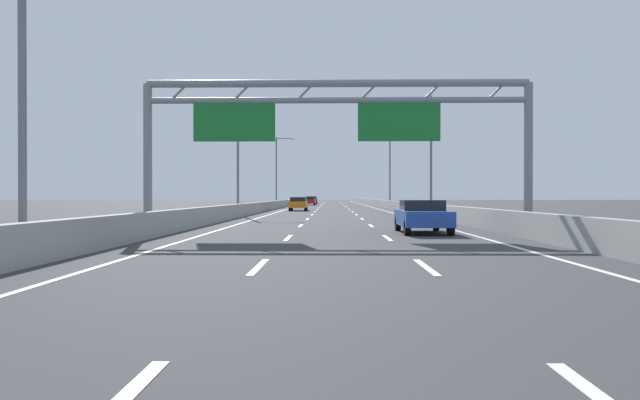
{
  "coord_description": "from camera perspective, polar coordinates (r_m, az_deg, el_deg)",
  "views": [
    {
      "loc": [
        -0.23,
        -0.54,
        1.53
      ],
      "look_at": [
        -1.41,
        62.85,
        1.1
      ],
      "focal_mm": 34.07,
      "sensor_mm": 36.0,
      "label": 1
    }
  ],
  "objects": [
    {
      "name": "lane_dash_left_17",
      "position": [
        157.05,
        0.49,
        -0.17
      ],
      "size": [
        0.16,
        3.0,
        0.01
      ],
      "primitive_type": "cube",
      "color": "white",
      "rests_on": "ground_plane"
    },
    {
      "name": "lane_dash_right_8",
      "position": [
        76.08,
        2.6,
        -0.76
      ],
      "size": [
        0.16,
        3.0,
        0.01
      ],
      "primitive_type": "cube",
      "color": "white",
      "rests_on": "ground_plane"
    },
    {
      "name": "streetlamp_left_far",
      "position": [
        82.58,
        -3.97,
        3.07
      ],
      "size": [
        2.58,
        0.28,
        9.5
      ],
      "color": "slate",
      "rests_on": "ground_plane"
    },
    {
      "name": "lane_dash_left_7",
      "position": [
        67.07,
        -0.27,
        -0.91
      ],
      "size": [
        0.16,
        3.0,
        0.01
      ],
      "primitive_type": "cube",
      "color": "white",
      "rests_on": "ground_plane"
    },
    {
      "name": "lane_dash_left_12",
      "position": [
        112.06,
        0.26,
        -0.39
      ],
      "size": [
        0.16,
        3.0,
        0.01
      ],
      "primitive_type": "cube",
      "color": "white",
      "rests_on": "ground_plane"
    },
    {
      "name": "lane_dash_left_5",
      "position": [
        49.09,
        -0.76,
        -1.39
      ],
      "size": [
        0.16,
        3.0,
        0.01
      ],
      "primitive_type": "cube",
      "color": "white",
      "rests_on": "ground_plane"
    },
    {
      "name": "lane_dash_right_13",
      "position": [
        121.07,
        2.03,
        -0.33
      ],
      "size": [
        0.16,
        3.0,
        0.01
      ],
      "primitive_type": "cube",
      "color": "white",
      "rests_on": "ground_plane"
    },
    {
      "name": "lane_dash_right_17",
      "position": [
        157.06,
        1.81,
        -0.17
      ],
      "size": [
        0.16,
        3.0,
        0.01
      ],
      "primitive_type": "cube",
      "color": "white",
      "rests_on": "ground_plane"
    },
    {
      "name": "lane_dash_right_3",
      "position": [
        31.14,
        4.81,
        -2.42
      ],
      "size": [
        0.16,
        3.0,
        0.01
      ],
      "primitive_type": "cube",
      "color": "white",
      "rests_on": "ground_plane"
    },
    {
      "name": "barrier_right",
      "position": [
        110.77,
        4.76,
        -0.16
      ],
      "size": [
        0.45,
        220.0,
        0.95
      ],
      "color": "#9E9E99",
      "rests_on": "ground_plane"
    },
    {
      "name": "lane_dash_right_5",
      "position": [
        49.1,
        3.44,
        -1.39
      ],
      "size": [
        0.16,
        3.0,
        0.01
      ],
      "primitive_type": "cube",
      "color": "white",
      "rests_on": "ground_plane"
    },
    {
      "name": "orange_car",
      "position": [
        62.51,
        -2.05,
        -0.34
      ],
      "size": [
        1.79,
        4.18,
        1.4
      ],
      "color": "orange",
      "rests_on": "ground_plane"
    },
    {
      "name": "lane_dash_left_14",
      "position": [
        130.06,
        0.38,
        -0.28
      ],
      "size": [
        0.16,
        3.0,
        0.01
      ],
      "primitive_type": "cube",
      "color": "white",
      "rests_on": "ground_plane"
    },
    {
      "name": "lane_dash_right_10",
      "position": [
        94.07,
        2.3,
        -0.54
      ],
      "size": [
        0.16,
        3.0,
        0.01
      ],
      "primitive_type": "cube",
      "color": "white",
      "rests_on": "ground_plane"
    },
    {
      "name": "lane_dash_left_2",
      "position": [
        22.15,
        -3.0,
        -3.56
      ],
      "size": [
        0.16,
        3.0,
        0.01
      ],
      "primitive_type": "cube",
      "color": "white",
      "rests_on": "ground_plane"
    },
    {
      "name": "lane_dash_right_15",
      "position": [
        139.06,
        1.9,
        -0.24
      ],
      "size": [
        0.16,
        3.0,
        0.01
      ],
      "primitive_type": "cube",
      "color": "white",
      "rests_on": "ground_plane"
    },
    {
      "name": "lane_dash_right_6",
      "position": [
        58.09,
        3.07,
        -1.12
      ],
      "size": [
        0.16,
        3.0,
        0.01
      ],
      "primitive_type": "cube",
      "color": "white",
      "rests_on": "ground_plane"
    },
    {
      "name": "lane_dash_right_14",
      "position": [
        130.06,
        1.96,
        -0.28
      ],
      "size": [
        0.16,
        3.0,
        0.01
      ],
      "primitive_type": "cube",
      "color": "white",
      "rests_on": "ground_plane"
    },
    {
      "name": "lane_dash_left_9",
      "position": [
        85.07,
        0.01,
        -0.64
      ],
      "size": [
        0.16,
        3.0,
        0.01
      ],
      "primitive_type": "cube",
      "color": "white",
      "rests_on": "ground_plane"
    },
    {
      "name": "green_car",
      "position": [
        114.79,
        -0.73,
        -0.0
      ],
      "size": [
        1.87,
        4.21,
        1.44
      ],
      "color": "#1E7A38",
      "rests_on": "ground_plane"
    },
    {
      "name": "lane_dash_right_7",
      "position": [
        67.09,
        2.8,
        -0.91
      ],
      "size": [
        0.16,
        3.0,
        0.01
      ],
      "primitive_type": "cube",
      "color": "white",
      "rests_on": "ground_plane"
    },
    {
      "name": "lane_dash_left_6",
      "position": [
        58.08,
        -0.48,
        -1.12
      ],
      "size": [
        0.16,
        3.0,
        0.01
      ],
      "primitive_type": "cube",
      "color": "white",
      "rests_on": "ground_plane"
    },
    {
      "name": "streetlamp_right_far",
      "position": [
        82.62,
        6.42,
        3.07
      ],
      "size": [
        2.58,
        0.28,
        9.5
      ],
      "color": "slate",
      "rests_on": "ground_plane"
    },
    {
      "name": "edge_line_right",
      "position": [
        88.72,
        4.61,
        -0.6
      ],
      "size": [
        0.16,
        176.0,
        0.01
      ],
      "primitive_type": "cube",
      "color": "white",
      "rests_on": "ground_plane"
    },
    {
      "name": "lane_dash_left_4",
      "position": [
        40.1,
        -1.17,
        -1.79
      ],
      "size": [
        0.16,
        3.0,
        0.01
      ],
      "primitive_type": "cube",
      "color": "white",
      "rests_on": "ground_plane"
    },
    {
      "name": "lane_dash_left_1",
      "position": [
        13.22,
        -5.78,
        -6.25
      ],
      "size": [
        0.16,
        3.0,
        0.01
      ],
      "primitive_type": "cube",
      "color": "white",
      "rests_on": "ground_plane"
    },
    {
      "name": "lane_dash_left_15",
      "position": [
        139.06,
        0.42,
        -0.24
      ],
      "size": [
        0.16,
        3.0,
        0.01
      ],
      "primitive_type": "cube",
      "color": "white",
      "rests_on": "ground_plane"
    },
    {
      "name": "barrier_left",
      "position": [
        110.74,
        -2.39,
        -0.16
      ],
      "size": [
        0.45,
        220.0,
        0.95
      ],
      "color": "#9E9E99",
      "rests_on": "ground_plane"
    },
    {
      "name": "lane_dash_left_10",
      "position": [
        94.06,
        0.11,
        -0.54
      ],
      "size": [
        0.16,
        3.0,
        0.01
      ],
      "primitive_type": "cube",
      "color": "white",
      "rests_on": "ground_plane"
    },
    {
      "name": "lane_dash_right_2",
      "position": [
        22.19,
        6.34,
        -3.56
      ],
      "size": [
        0.16,
        3.0,
        0.01
      ],
      "primitive_type": "cube",
      "color": "white",
      "rests_on": "ground_plane"
    },
    {
      "name": "lane_dash_right_11",
      "position": [
        103.07,
        2.2,
        -0.46
      ],
      "size": [
        0.16,
        3.0,
        0.01
      ],
      "primitive_type": "cube",
      "color": "white",
      "rests_on": "ground_plane"
    },
    {
      "name": "edge_line_left",
      "position": [
        88.69,
        -2.18,
        -0.6
      ],
      "size": [
        0.16,
        176.0,
        0.01
      ],
      "primitive_type": "cube",
      "color": "white",
      "rests_on": "ground_plane"
    },
    {
      "name": "lane_dash_right_9",
      "position": [
        85.08,
        2.44,
        -0.64
      ],
      "size": [
        0.16,
        3.0,
        0.01
      ],
      "primitive_type": "cube",
      "color": "white",
      "rests_on": "ground_plane"
    },
    {
      "name": "lane_dash_left_3",
      "position": [
        31.12,
        -1.82,
        -2.42
      ],
      "size": [
        0.16,
        3.0,
        0.01
      ],
      "primitive_type": "cube",
      "color": "white",
      "rests_on": "ground_plane"
    },
    {
      "name": "blue_car",
      "position": [
        25.34,
        9.6,
        -1.48
      ],
      "size": [
        1.89,
        4.36,
        1.36
      ],
      "color": "#2347AD",
      "rests_on": "ground_plane"
    },
    {
      "name": "lane_dash_left_8",
      "position": [
        76.07,
        -0.11,
        -0.76
      ],
      "size": [
        0.16,
        3.0,
        0.01
      ],
      "primitive_type": "cube",
      "color": "white",
      "rests_on": "ground_plane"
    },
    {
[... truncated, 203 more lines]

